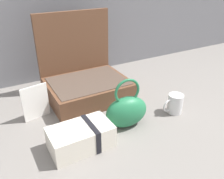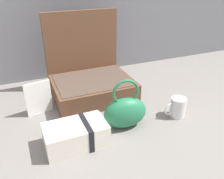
% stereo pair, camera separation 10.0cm
% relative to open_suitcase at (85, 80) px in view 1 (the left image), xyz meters
% --- Properties ---
extents(ground_plane, '(6.00, 6.00, 0.00)m').
position_rel_open_suitcase_xyz_m(ground_plane, '(0.03, -0.25, -0.09)').
color(ground_plane, slate).
extents(open_suitcase, '(0.40, 0.33, 0.42)m').
position_rel_open_suitcase_xyz_m(open_suitcase, '(0.00, 0.00, 0.00)').
color(open_suitcase, brown).
rests_on(open_suitcase, ground_plane).
extents(teal_pouch_handbag, '(0.19, 0.12, 0.22)m').
position_rel_open_suitcase_xyz_m(teal_pouch_handbag, '(0.04, -0.34, -0.02)').
color(teal_pouch_handbag, '#237247').
rests_on(teal_pouch_handbag, ground_plane).
extents(cream_toiletry_bag, '(0.24, 0.14, 0.09)m').
position_rel_open_suitcase_xyz_m(cream_toiletry_bag, '(-0.18, -0.38, -0.04)').
color(cream_toiletry_bag, silver).
rests_on(cream_toiletry_bag, ground_plane).
extents(coffee_mug, '(0.11, 0.07, 0.09)m').
position_rel_open_suitcase_xyz_m(coffee_mug, '(0.30, -0.36, -0.04)').
color(coffee_mug, silver).
rests_on(coffee_mug, ground_plane).
extents(info_card_left, '(0.12, 0.03, 0.16)m').
position_rel_open_suitcase_xyz_m(info_card_left, '(-0.28, -0.09, -0.01)').
color(info_card_left, white).
rests_on(info_card_left, ground_plane).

